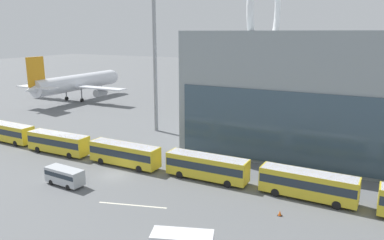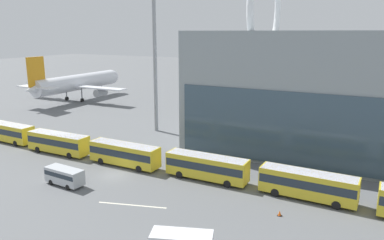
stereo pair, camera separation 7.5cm
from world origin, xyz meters
The scene contains 13 objects.
ground_plane centered at (0.00, 0.00, 0.00)m, with size 440.00×440.00×0.00m, color slate.
airliner_at_gate_near centered at (-46.26, 41.14, 5.21)m, with size 34.81×35.78×13.37m.
airliner_at_gate_far centered at (12.49, 46.24, 5.57)m, with size 40.20×41.15×14.65m.
shuttle_bus_0 centered at (-27.34, 4.35, 1.96)m, with size 11.42×3.11×3.35m.
shuttle_bus_1 centered at (-14.16, 3.55, 1.96)m, with size 11.32×2.75×3.35m.
shuttle_bus_2 centered at (-0.98, 3.71, 1.96)m, with size 11.38×2.92×3.35m.
shuttle_bus_3 centered at (12.20, 4.31, 1.96)m, with size 11.34×2.80×3.35m.
shuttle_bus_4 centered at (25.38, 4.31, 1.96)m, with size 11.41×3.06×3.35m.
service_van_foreground centered at (-3.53, -5.70, 1.34)m, with size 5.61×2.35×2.27m.
floodlight_mast centered at (-7.61, 23.12, 15.54)m, with size 2.21×2.21×27.48m.
lane_stripe_0 centered at (7.74, -6.56, 0.00)m, with size 8.18×0.25×0.01m, color silver.
lane_stripe_1 centered at (-32.53, 7.46, 0.00)m, with size 9.98×0.25×0.01m, color silver.
traffic_cone_1 centered at (23.55, -1.42, 0.30)m, with size 0.49×0.49×0.62m.
Camera 1 is at (31.77, -38.90, 19.49)m, focal length 35.00 mm.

